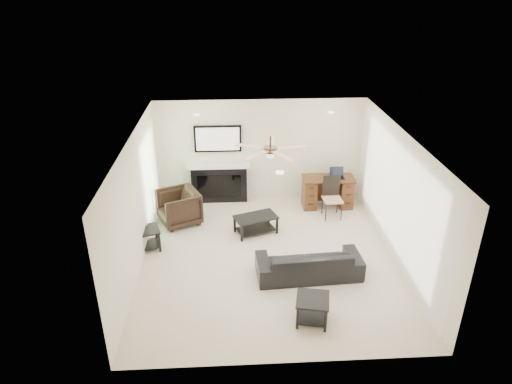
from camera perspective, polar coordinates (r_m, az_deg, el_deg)
room_shell at (r=8.48m, az=3.02°, el=1.71°), size 5.50×5.54×2.52m
sofa at (r=8.62m, az=6.64°, el=-8.71°), size 1.98×0.87×0.57m
armchair at (r=10.37m, az=-9.64°, el=-1.89°), size 1.12×1.11×0.78m
coffee_table at (r=9.91m, az=-0.03°, el=-4.10°), size 1.02×0.78×0.40m
end_table_near at (r=7.65m, az=7.03°, el=-14.40°), size 0.62×0.62×0.45m
end_table_left at (r=9.62m, az=-13.43°, el=-5.72°), size 0.63×0.63×0.45m
fireplace_unit at (r=11.03m, az=-4.70°, el=3.38°), size 1.52×0.34×1.91m
desk at (r=11.08m, az=8.92°, el=-0.00°), size 1.22×0.56×0.76m
desk_chair at (r=10.55m, az=9.54°, el=-0.78°), size 0.44×0.46×0.97m
laptop at (r=10.90m, az=10.15°, el=2.32°), size 0.33×0.24×0.23m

